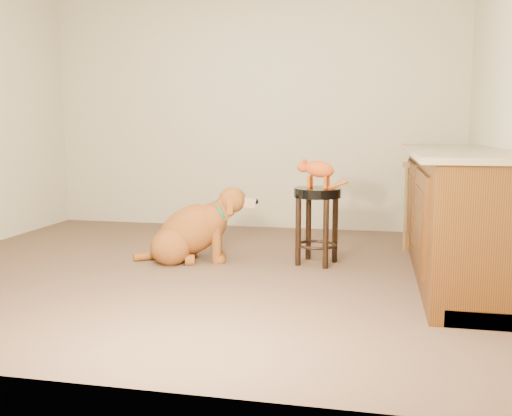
% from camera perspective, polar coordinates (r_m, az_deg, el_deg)
% --- Properties ---
extents(floor, '(4.50, 4.00, 0.01)m').
position_cam_1_polar(floor, '(4.47, -5.92, -6.18)').
color(floor, brown).
rests_on(floor, ground).
extents(room_shell, '(4.54, 4.04, 2.62)m').
position_cam_1_polar(room_shell, '(4.37, -6.25, 15.62)').
color(room_shell, beige).
rests_on(room_shell, ground).
extents(cabinet_run, '(0.70, 2.56, 0.94)m').
position_cam_1_polar(cabinet_run, '(4.52, 19.49, -0.78)').
color(cabinet_run, '#45260C').
rests_on(cabinet_run, ground).
extents(padded_stool, '(0.39, 0.39, 0.62)m').
position_cam_1_polar(padded_stool, '(4.59, 6.13, -0.22)').
color(padded_stool, black).
rests_on(padded_stool, ground).
extents(wood_stool, '(0.56, 0.56, 0.79)m').
position_cam_1_polar(wood_stool, '(5.15, 17.49, 0.06)').
color(wood_stool, brown).
rests_on(wood_stool, ground).
extents(golden_retriever, '(1.02, 0.58, 0.66)m').
position_cam_1_polar(golden_retriever, '(4.72, -6.41, -2.37)').
color(golden_retriever, brown).
rests_on(golden_retriever, ground).
extents(tabby_kitten, '(0.42, 0.18, 0.26)m').
position_cam_1_polar(tabby_kitten, '(4.56, 6.08, 3.80)').
color(tabby_kitten, '#A84110').
rests_on(tabby_kitten, padded_stool).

